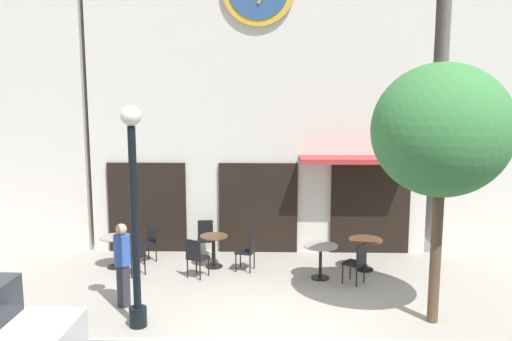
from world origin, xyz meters
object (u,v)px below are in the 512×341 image
at_px(cafe_chair_mid_row, 249,249).
at_px(cafe_chair_outer, 196,255).
at_px(cafe_table_rightmost, 365,247).
at_px(cafe_chair_near_tree, 205,236).
at_px(street_tree, 442,131).
at_px(cafe_chair_under_awning, 136,253).
at_px(cafe_table_leftmost, 115,246).
at_px(cafe_table_near_curb, 214,246).
at_px(pedestrian_blue, 123,264).
at_px(cafe_table_near_door, 321,254).
at_px(street_lamp, 134,217).
at_px(cafe_chair_right_end, 357,261).
at_px(cafe_chair_corner, 149,240).

height_order(cafe_chair_mid_row, cafe_chair_outer, same).
bearing_deg(cafe_table_rightmost, cafe_chair_near_tree, 166.21).
xyz_separation_m(street_tree, cafe_chair_under_awning, (-6.02, 2.31, -3.00)).
bearing_deg(cafe_table_leftmost, cafe_chair_mid_row, -2.83).
bearing_deg(cafe_chair_mid_row, cafe_table_near_curb, 163.51).
height_order(cafe_table_rightmost, cafe_chair_mid_row, cafe_chair_mid_row).
bearing_deg(cafe_table_near_curb, pedestrian_blue, -123.56).
bearing_deg(cafe_table_near_door, cafe_chair_outer, -179.41).
xyz_separation_m(cafe_chair_under_awning, cafe_chair_outer, (1.37, -0.11, 0.00)).
xyz_separation_m(cafe_table_rightmost, pedestrian_blue, (-5.09, -2.22, 0.31)).
bearing_deg(cafe_table_rightmost, pedestrian_blue, -156.47).
xyz_separation_m(cafe_table_leftmost, cafe_chair_outer, (1.99, -0.66, 0.01)).
xyz_separation_m(street_lamp, cafe_table_rightmost, (4.61, 3.13, -1.48)).
bearing_deg(pedestrian_blue, cafe_table_near_curb, 56.44).
height_order(cafe_table_near_curb, pedestrian_blue, pedestrian_blue).
bearing_deg(cafe_chair_under_awning, cafe_chair_mid_row, 8.71).
distance_m(street_lamp, cafe_chair_right_end, 5.05).
distance_m(cafe_table_near_curb, cafe_chair_corner, 1.68).
bearing_deg(street_lamp, cafe_chair_right_end, 27.44).
height_order(cafe_chair_corner, cafe_chair_under_awning, same).
bearing_deg(cafe_table_rightmost, cafe_chair_mid_row, -177.63).
xyz_separation_m(cafe_table_leftmost, cafe_chair_right_end, (5.53, -0.96, 0.01)).
distance_m(cafe_table_near_door, pedestrian_blue, 4.33).
relative_size(cafe_chair_mid_row, pedestrian_blue, 0.54).
bearing_deg(cafe_table_leftmost, pedestrian_blue, -71.33).
bearing_deg(cafe_chair_corner, cafe_table_near_door, -15.59).
distance_m(street_tree, cafe_table_near_door, 4.16).
xyz_separation_m(cafe_table_leftmost, cafe_table_rightmost, (5.86, -0.04, 0.03)).
distance_m(cafe_chair_corner, cafe_chair_outer, 1.74).
bearing_deg(cafe_chair_near_tree, street_lamp, -100.91).
height_order(cafe_table_rightmost, cafe_chair_right_end, cafe_chair_right_end).
relative_size(cafe_chair_near_tree, cafe_chair_mid_row, 1.00).
height_order(cafe_table_rightmost, cafe_chair_corner, cafe_chair_corner).
height_order(cafe_table_near_door, cafe_chair_near_tree, cafe_chair_near_tree).
height_order(cafe_table_leftmost, pedestrian_blue, pedestrian_blue).
bearing_deg(cafe_chair_right_end, cafe_chair_near_tree, 152.09).
xyz_separation_m(street_tree, cafe_chair_corner, (-5.94, 3.36, -3.00)).
bearing_deg(street_tree, pedestrian_blue, 174.25).
distance_m(cafe_table_rightmost, cafe_chair_corner, 5.19).
bearing_deg(street_tree, street_lamp, -176.54).
relative_size(cafe_table_leftmost, cafe_chair_right_end, 0.83).
bearing_deg(cafe_chair_mid_row, cafe_table_near_door, -16.25).
bearing_deg(cafe_table_near_curb, cafe_chair_outer, -114.20).
bearing_deg(cafe_table_near_door, street_lamp, -144.03).
xyz_separation_m(cafe_table_near_door, pedestrian_blue, (-4.00, -1.63, 0.30)).
bearing_deg(cafe_chair_near_tree, pedestrian_blue, -111.94).
xyz_separation_m(cafe_chair_mid_row, pedestrian_blue, (-2.38, -2.11, 0.33)).
distance_m(cafe_table_near_curb, cafe_chair_right_end, 3.37).
bearing_deg(cafe_table_leftmost, cafe_chair_right_end, -9.81).
bearing_deg(cafe_chair_near_tree, street_tree, -39.12).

